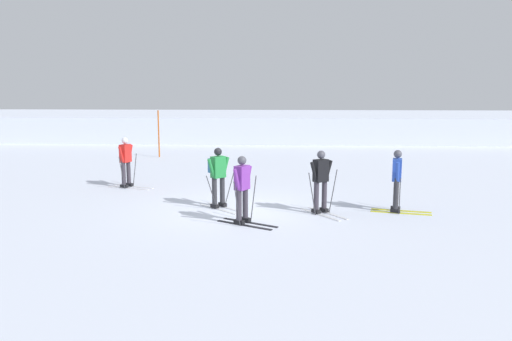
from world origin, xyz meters
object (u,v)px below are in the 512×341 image
Objects in this scene: skier_purple at (242,188)px; skier_red at (126,161)px; skier_black at (321,180)px; trail_marker_pole at (159,134)px; skier_blue at (397,179)px; skier_green at (218,174)px.

skier_red is at bearing 133.79° from skier_purple.
skier_black is 0.76× the size of trail_marker_pole.
trail_marker_pole is (-4.95, 12.02, 0.21)m from skier_purple.
skier_black is (-2.07, -0.24, 0.00)m from skier_blue.
skier_blue and skier_green have the same top height.
skier_blue and skier_red have the same top height.
skier_green and skier_black have the same top height.
skier_green is at bearing -38.83° from skier_red.
skier_purple and skier_red have the same top height.
skier_black is at bearing -10.06° from skier_green.
skier_blue is 0.76× the size of trail_marker_pole.
skier_green is 1.00× the size of skier_black.
skier_purple is 1.00× the size of skier_black.
skier_purple is at bearing -63.97° from skier_green.
skier_blue is 1.00× the size of skier_purple.
skier_purple is at bearing -46.21° from skier_red.
skier_red is (-6.31, 3.29, -0.00)m from skier_black.
skier_blue is 1.00× the size of skier_green.
skier_blue is at bearing -20.01° from skier_red.
skier_purple and skier_black have the same top height.
trail_marker_pole reaches higher than skier_purple.
skier_black is at bearing 30.17° from skier_purple.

